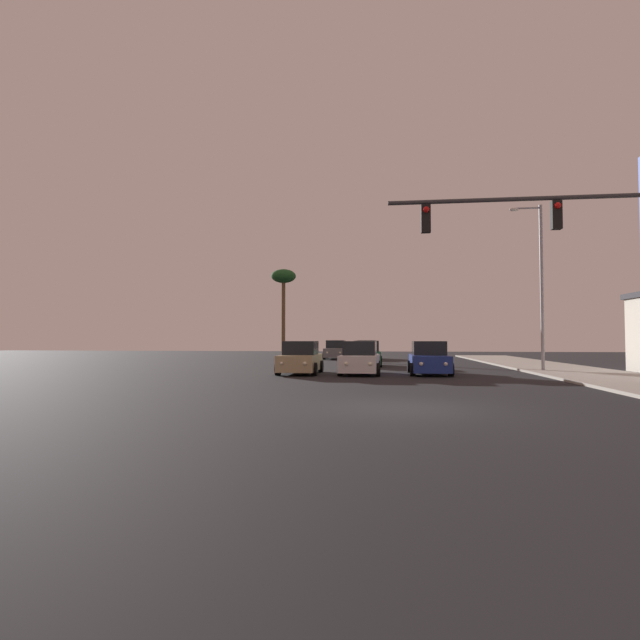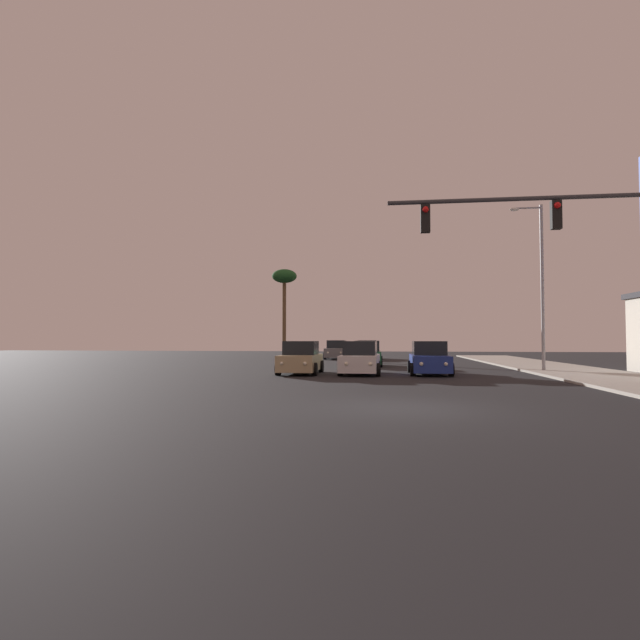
# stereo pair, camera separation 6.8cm
# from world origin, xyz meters

# --- Properties ---
(ground_plane) EXTENTS (120.00, 120.00, 0.00)m
(ground_plane) POSITION_xyz_m (0.00, 0.00, 0.00)
(ground_plane) COLOR black
(sidewalk_right) EXTENTS (5.00, 60.00, 0.12)m
(sidewalk_right) POSITION_xyz_m (9.50, 10.00, 0.06)
(sidewalk_right) COLOR #9E998E
(sidewalk_right) RESTS_ON ground
(car_white) EXTENTS (2.04, 4.34, 1.68)m
(car_white) POSITION_xyz_m (-1.70, 12.25, 0.76)
(car_white) COLOR silver
(car_white) RESTS_ON ground
(car_green) EXTENTS (2.04, 4.33, 1.68)m
(car_green) POSITION_xyz_m (-1.61, 20.10, 0.76)
(car_green) COLOR #195933
(car_green) RESTS_ON ground
(car_blue) EXTENTS (2.04, 4.31, 1.68)m
(car_blue) POSITION_xyz_m (1.77, 12.63, 0.76)
(car_blue) COLOR navy
(car_blue) RESTS_ON ground
(car_silver) EXTENTS (2.04, 4.33, 1.68)m
(car_silver) POSITION_xyz_m (-1.96, 31.90, 0.76)
(car_silver) COLOR #B7B7BC
(car_silver) RESTS_ON ground
(car_grey) EXTENTS (2.04, 4.32, 1.68)m
(car_grey) POSITION_xyz_m (-4.71, 31.70, 0.76)
(car_grey) COLOR slate
(car_grey) RESTS_ON ground
(car_tan) EXTENTS (2.04, 4.31, 1.68)m
(car_tan) POSITION_xyz_m (-4.77, 12.27, 0.76)
(car_tan) COLOR tan
(car_tan) RESTS_ON ground
(traffic_light_mast) EXTENTS (8.15, 0.36, 6.50)m
(traffic_light_mast) POSITION_xyz_m (5.29, 3.15, 4.77)
(traffic_light_mast) COLOR #38383D
(traffic_light_mast) RESTS_ON sidewalk_right
(street_lamp) EXTENTS (1.74, 0.24, 9.00)m
(street_lamp) POSITION_xyz_m (7.92, 15.13, 5.12)
(street_lamp) COLOR #99999E
(street_lamp) RESTS_ON sidewalk_right
(palm_tree_far) EXTENTS (2.40, 2.40, 8.53)m
(palm_tree_far) POSITION_xyz_m (-9.98, 34.00, 7.41)
(palm_tree_far) COLOR brown
(palm_tree_far) RESTS_ON ground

